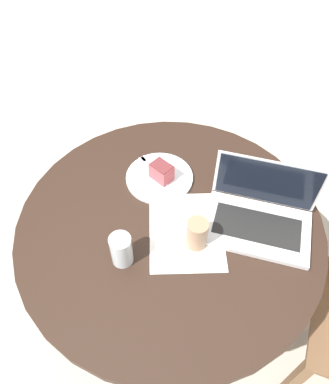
% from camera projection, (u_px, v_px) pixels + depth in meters
% --- Properties ---
extents(ground_plane, '(12.00, 12.00, 0.00)m').
position_uv_depth(ground_plane, '(168.00, 306.00, 1.83)').
color(ground_plane, '#B7AD9E').
extents(dining_table, '(1.04, 1.04, 0.72)m').
position_uv_depth(dining_table, '(170.00, 246.00, 1.39)').
color(dining_table, black).
rests_on(dining_table, ground_plane).
extents(paper_document, '(0.35, 0.29, 0.00)m').
position_uv_depth(paper_document, '(186.00, 231.00, 1.24)').
color(paper_document, white).
rests_on(paper_document, dining_table).
extents(plate, '(0.25, 0.25, 0.01)m').
position_uv_depth(plate, '(159.00, 178.00, 1.39)').
color(plate, silver).
rests_on(plate, dining_table).
extents(cake_slice, '(0.09, 0.10, 0.07)m').
position_uv_depth(cake_slice, '(162.00, 172.00, 1.35)').
color(cake_slice, '#B74C51').
rests_on(cake_slice, plate).
extents(fork, '(0.14, 0.13, 0.00)m').
position_uv_depth(fork, '(151.00, 168.00, 1.41)').
color(fork, silver).
rests_on(fork, plate).
extents(coffee_glass, '(0.07, 0.07, 0.11)m').
position_uv_depth(coffee_glass, '(197.00, 234.00, 1.17)').
color(coffee_glass, '#997556').
rests_on(coffee_glass, dining_table).
extents(water_glass, '(0.07, 0.07, 0.12)m').
position_uv_depth(water_glass, '(121.00, 250.00, 1.13)').
color(water_glass, silver).
rests_on(water_glass, dining_table).
extents(laptop, '(0.27, 0.37, 0.21)m').
position_uv_depth(laptop, '(259.00, 216.00, 1.24)').
color(laptop, silver).
rests_on(laptop, dining_table).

